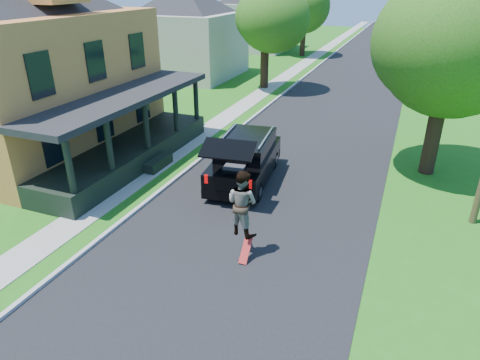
% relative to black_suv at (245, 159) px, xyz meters
% --- Properties ---
extents(ground, '(140.00, 140.00, 0.00)m').
position_rel_black_suv_xyz_m(ground, '(1.40, -6.22, -0.94)').
color(ground, '#256614').
rests_on(ground, ground).
extents(street, '(8.00, 120.00, 0.02)m').
position_rel_black_suv_xyz_m(street, '(1.40, 13.78, -0.94)').
color(street, black).
rests_on(street, ground).
extents(curb, '(0.15, 120.00, 0.12)m').
position_rel_black_suv_xyz_m(curb, '(-2.65, 13.78, -0.94)').
color(curb, '#A3A49E').
rests_on(curb, ground).
extents(sidewalk, '(1.30, 120.00, 0.03)m').
position_rel_black_suv_xyz_m(sidewalk, '(-4.20, 13.78, -0.94)').
color(sidewalk, gray).
rests_on(sidewalk, ground).
extents(front_walk, '(6.50, 1.20, 0.03)m').
position_rel_black_suv_xyz_m(front_walk, '(-8.10, -0.22, -0.94)').
color(front_walk, gray).
rests_on(front_walk, ground).
extents(main_house, '(15.56, 15.56, 10.10)m').
position_rel_black_suv_xyz_m(main_house, '(-11.40, -0.23, 3.99)').
color(main_house, '#E47F42').
rests_on(main_house, ground).
extents(neighbor_house_mid, '(12.78, 12.78, 8.30)m').
position_rel_black_suv_xyz_m(neighbor_house_mid, '(-12.10, 17.78, 3.26)').
color(neighbor_house_mid, '#B3B29F').
rests_on(neighbor_house_mid, ground).
extents(neighbor_house_far, '(12.78, 12.78, 8.30)m').
position_rel_black_suv_xyz_m(neighbor_house_far, '(-12.10, 33.78, 3.26)').
color(neighbor_house_far, '#B3B29F').
rests_on(neighbor_house_far, ground).
extents(black_suv, '(2.56, 5.44, 2.45)m').
position_rel_black_suv_xyz_m(black_suv, '(0.00, 0.00, 0.00)').
color(black_suv, black).
rests_on(black_suv, ground).
extents(skateboarder, '(1.15, 1.01, 2.01)m').
position_rel_black_suv_xyz_m(skateboarder, '(1.75, -4.72, 0.73)').
color(skateboarder, black).
rests_on(skateboarder, ground).
extents(skateboard, '(0.24, 0.65, 0.73)m').
position_rel_black_suv_xyz_m(skateboard, '(2.01, -5.09, -0.58)').
color(skateboard, '#B1120F').
rests_on(skateboard, ground).
extents(tree_left_mid, '(5.75, 5.86, 7.92)m').
position_rel_black_suv_xyz_m(tree_left_mid, '(-4.63, 15.88, 4.29)').
color(tree_left_mid, black).
rests_on(tree_left_mid, ground).
extents(tree_right_near, '(7.37, 7.55, 9.07)m').
position_rel_black_suv_xyz_m(tree_right_near, '(6.87, 3.71, 4.86)').
color(tree_right_near, black).
rests_on(tree_right_near, ground).
extents(utility_pole_far, '(1.72, 0.69, 11.42)m').
position_rel_black_suv_xyz_m(utility_pole_far, '(8.40, 25.88, 4.94)').
color(utility_pole_far, '#493A22').
rests_on(utility_pole_far, ground).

